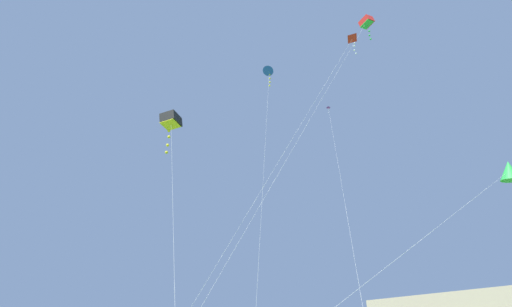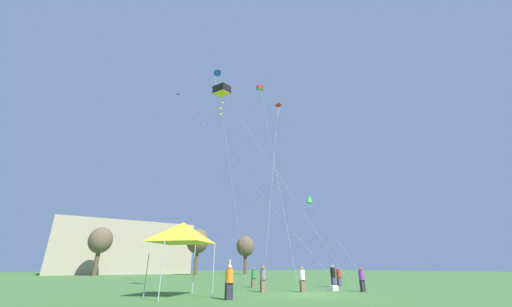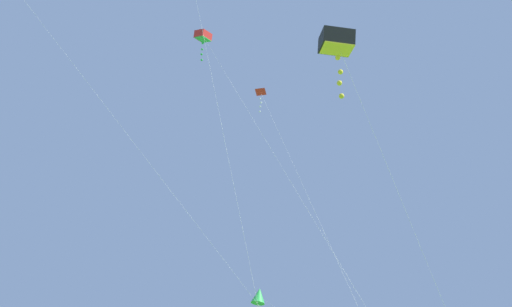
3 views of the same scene
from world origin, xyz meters
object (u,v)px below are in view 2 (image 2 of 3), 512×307
object	(u,v)px
kite_green_diamond_0	(310,199)
kite_red_box_2	(260,88)
cooler_box	(334,288)
kite_blue_diamond_4	(216,71)
kite_black_box_3	(222,91)
person_red_shirt	(339,276)
person_black_shirt	(333,275)
person_white_shirt	(302,278)
person_grey_shirt	(263,277)
kite_purple_delta_5	(185,103)
person_orange_shirt	(229,280)
person_green_shirt	(254,277)
festival_tent	(183,233)
person_purple_shirt	(362,278)
kite_red_delta_1	(278,107)

from	to	relation	value
kite_green_diamond_0	kite_red_box_2	xyz separation A→B (m)	(-6.16, 2.13, 15.84)
cooler_box	kite_blue_diamond_4	world-z (taller)	kite_blue_diamond_4
kite_red_box_2	kite_black_box_3	xyz separation A→B (m)	(-10.67, -9.69, -9.89)
kite_black_box_3	person_red_shirt	bearing A→B (deg)	-1.27
cooler_box	kite_black_box_3	size ratio (longest dim) A/B	0.03
person_black_shirt	kite_green_diamond_0	size ratio (longest dim) A/B	0.13
person_white_shirt	kite_blue_diamond_4	bearing A→B (deg)	93.56
kite_red_box_2	cooler_box	bearing A→B (deg)	-101.59
person_white_shirt	kite_red_box_2	xyz separation A→B (m)	(5.36, 12.69, 24.67)
person_grey_shirt	kite_black_box_3	world-z (taller)	kite_black_box_3
kite_purple_delta_5	cooler_box	bearing A→B (deg)	-75.49
kite_purple_delta_5	person_white_shirt	bearing A→B (deg)	-82.46
person_orange_shirt	cooler_box	bearing A→B (deg)	-141.54
person_orange_shirt	person_red_shirt	xyz separation A→B (m)	(13.19, 4.26, -0.13)
person_green_shirt	kite_red_box_2	size ratio (longest dim) A/B	0.06
person_orange_shirt	person_green_shirt	bearing A→B (deg)	-100.32
person_orange_shirt	person_green_shirt	xyz separation A→B (m)	(6.11, 7.06, -0.13)
festival_tent	person_red_shirt	bearing A→B (deg)	5.69
person_orange_shirt	person_white_shirt	world-z (taller)	person_orange_shirt
person_black_shirt	kite_blue_diamond_4	size ratio (longest dim) A/B	0.07
kite_red_box_2	kite_blue_diamond_4	xyz separation A→B (m)	(-8.01, -2.25, -1.93)
person_orange_shirt	person_grey_shirt	distance (m)	5.12
person_orange_shirt	person_red_shirt	bearing A→B (deg)	-131.55
person_purple_shirt	person_white_shirt	size ratio (longest dim) A/B	0.98
kite_blue_diamond_4	kite_purple_delta_5	bearing A→B (deg)	90.69
kite_red_delta_1	kite_red_box_2	bearing A→B (deg)	90.10
person_purple_shirt	person_green_shirt	bearing A→B (deg)	-37.76
kite_blue_diamond_4	person_green_shirt	bearing A→B (deg)	-64.90
person_orange_shirt	person_green_shirt	world-z (taller)	person_orange_shirt
person_black_shirt	kite_red_delta_1	distance (m)	20.54
kite_purple_delta_5	kite_black_box_3	bearing A→B (deg)	-98.05
person_green_shirt	person_purple_shirt	bearing A→B (deg)	-174.83
kite_black_box_3	person_orange_shirt	bearing A→B (deg)	-104.36
person_white_shirt	kite_black_box_3	size ratio (longest dim) A/B	0.10
person_white_shirt	person_black_shirt	world-z (taller)	person_black_shirt
person_grey_shirt	person_orange_shirt	bearing A→B (deg)	-109.27
person_white_shirt	kite_red_box_2	bearing A→B (deg)	56.41
person_purple_shirt	person_grey_shirt	size ratio (longest dim) A/B	0.84
kite_blue_diamond_4	kite_red_box_2	bearing A→B (deg)	15.70
kite_black_box_3	person_grey_shirt	bearing A→B (deg)	-27.65
person_grey_shirt	kite_blue_diamond_4	distance (m)	24.43
person_grey_shirt	kite_red_box_2	world-z (taller)	kite_red_box_2
festival_tent	person_grey_shirt	bearing A→B (deg)	1.62
person_purple_shirt	person_white_shirt	distance (m)	4.13
person_black_shirt	kite_black_box_3	world-z (taller)	kite_black_box_3
kite_red_delta_1	cooler_box	bearing A→B (deg)	-106.52
person_white_shirt	kite_red_box_2	size ratio (longest dim) A/B	0.06
kite_green_diamond_0	kite_red_box_2	distance (m)	17.13
person_purple_shirt	kite_black_box_3	world-z (taller)	kite_black_box_3
festival_tent	cooler_box	world-z (taller)	festival_tent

